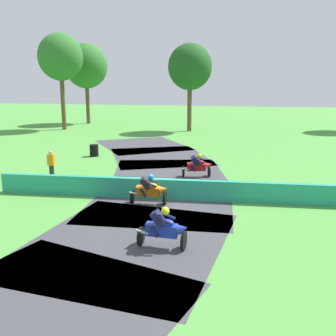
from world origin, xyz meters
name	(u,v)px	position (x,y,z in m)	size (l,w,h in m)	color
ground_plane	(164,199)	(0.00, 0.00, 0.00)	(120.00, 120.00, 0.00)	#4C933D
track_asphalt	(125,197)	(-1.74, -0.09, 0.00)	(12.38, 37.32, 0.01)	#3D3D42
safety_barrier	(276,193)	(4.82, 0.25, 0.45)	(0.30, 24.83, 0.90)	#239375
motorcycle_lead_blue	(164,228)	(1.06, -5.11, 0.66)	(1.70, 0.77, 1.42)	black
motorcycle_chase_orange	(150,190)	(-0.40, -0.92, 0.65)	(1.68, 0.79, 1.43)	black
motorcycle_trailing_red	(198,166)	(1.01, 4.20, 0.63)	(1.72, 1.08, 1.42)	black
tire_stack_mid_a	(75,187)	(-4.34, 0.30, 0.20)	(0.61, 0.61, 0.40)	black
tire_stack_mid_b	(94,150)	(-6.65, 8.66, 0.40)	(0.59, 0.59, 0.80)	black
track_marshal	(51,166)	(-6.25, 1.81, 0.82)	(0.34, 0.24, 1.63)	#232328
tree_far_left	(190,67)	(-2.13, 22.99, 6.25)	(4.29, 4.29, 8.55)	brown
tree_far_right	(60,57)	(-15.07, 21.78, 7.23)	(4.46, 4.46, 9.63)	brown
tree_behind_barrier	(86,66)	(-14.74, 27.51, 6.55)	(4.85, 4.85, 9.12)	brown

